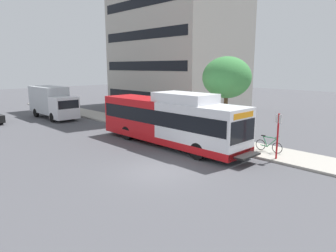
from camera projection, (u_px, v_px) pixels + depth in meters
The scene contains 8 objects.
ground_plane at pixel (83, 143), 21.32m from camera, with size 120.00×120.00×0.00m, color #4C4C51.
sidewalk_curb at pixel (173, 132), 24.67m from camera, with size 3.00×56.00×0.14m, color #A8A399.
transit_bus at pixel (169, 121), 20.50m from camera, with size 2.58×12.25×3.65m.
bus_stop_sign_pole at pixel (278, 133), 17.00m from camera, with size 0.10×0.36×2.60m.
bicycle_parked at pixel (269, 145), 18.65m from camera, with size 0.52×1.76×1.02m.
street_tree_near_stop at pixel (227, 78), 21.14m from camera, with size 3.40×3.40×5.86m.
box_truck_background at pixel (52, 102), 31.39m from camera, with size 2.32×7.01×3.25m.
apartment_tower_backdrop at pixel (178, 9), 38.71m from camera, with size 11.88×15.56×25.06m.
Camera 1 is at (-10.07, -11.05, 5.28)m, focal length 32.47 mm.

